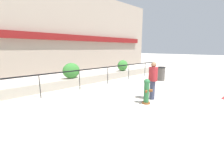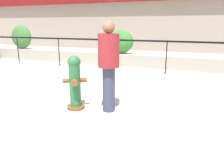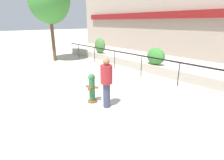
# 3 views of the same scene
# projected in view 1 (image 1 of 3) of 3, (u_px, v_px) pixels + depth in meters

# --- Properties ---
(ground_plane) EXTENTS (120.00, 120.00, 0.00)m
(ground_plane) POSITION_uv_depth(u_px,v_px,m) (157.00, 118.00, 5.11)
(ground_plane) COLOR beige
(building_facade) EXTENTS (30.00, 1.36, 8.00)m
(building_facade) POSITION_uv_depth(u_px,v_px,m) (34.00, 29.00, 12.81)
(building_facade) COLOR gray
(building_facade) RESTS_ON ground
(planter_wall_low) EXTENTS (18.00, 0.70, 0.50)m
(planter_wall_low) POSITION_uv_depth(u_px,v_px,m) (70.00, 82.00, 9.33)
(planter_wall_low) COLOR #ADA393
(planter_wall_low) RESTS_ON ground
(fence_railing_segment) EXTENTS (15.00, 0.05, 1.15)m
(fence_railing_segment) POSITION_uv_depth(u_px,v_px,m) (79.00, 72.00, 8.39)
(fence_railing_segment) COLOR black
(fence_railing_segment) RESTS_ON ground
(hedge_bush_1) EXTENTS (1.11, 0.70, 0.95)m
(hedge_bush_1) POSITION_uv_depth(u_px,v_px,m) (71.00, 71.00, 9.25)
(hedge_bush_1) COLOR #387F33
(hedge_bush_1) RESTS_ON planter_wall_low
(hedge_bush_2) EXTENTS (1.05, 0.63, 0.89)m
(hedge_bush_2) POSITION_uv_depth(u_px,v_px,m) (123.00, 65.00, 12.41)
(hedge_bush_2) COLOR #387F33
(hedge_bush_2) RESTS_ON planter_wall_low
(fire_hydrant) EXTENTS (0.48, 0.48, 1.08)m
(fire_hydrant) POSITION_uv_depth(u_px,v_px,m) (147.00, 91.00, 6.33)
(fire_hydrant) COLOR brown
(fire_hydrant) RESTS_ON ground
(pedestrian) EXTENTS (0.53, 0.53, 1.73)m
(pedestrian) POSITION_uv_depth(u_px,v_px,m) (153.00, 78.00, 6.79)
(pedestrian) COLOR #383D56
(pedestrian) RESTS_ON ground
(trash_bin) EXTENTS (0.55, 0.55, 1.01)m
(trash_bin) POSITION_uv_depth(u_px,v_px,m) (161.00, 74.00, 10.97)
(trash_bin) COLOR #56514C
(trash_bin) RESTS_ON ground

